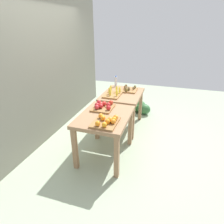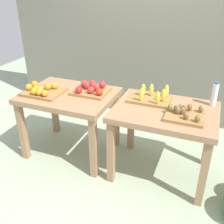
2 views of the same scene
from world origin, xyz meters
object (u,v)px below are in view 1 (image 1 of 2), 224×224
Objects in this scene: apple_bin at (103,106)px; water_bottle at (116,81)px; orange_bin at (106,121)px; kiwi_bin at (129,89)px; display_table_right at (122,98)px; watermelon_pile at (139,107)px; display_table_left at (105,121)px; banana_crate at (113,94)px.

water_bottle reaches higher than apple_bin.
water_bottle is (1.83, 0.39, 0.08)m from orange_bin.
kiwi_bin is 1.41× the size of water_bottle.
display_table_right is at bearing 4.93° from orange_bin.
kiwi_bin is at bearing 167.98° from watermelon_pile.
apple_bin is at bearing -173.23° from water_bottle.
display_table_right is (1.12, 0.00, 0.00)m from display_table_left.
banana_crate is at bearing 141.78° from display_table_right.
orange_bin is at bearing -155.06° from apple_bin.
kiwi_bin is (1.32, -0.10, 0.15)m from display_table_left.
banana_crate reaches higher than display_table_left.
display_table_right is 2.36× the size of orange_bin.
water_bottle reaches higher than watermelon_pile.
kiwi_bin is (1.09, -0.22, -0.01)m from apple_bin.
apple_bin is at bearing 168.82° from kiwi_bin.
banana_crate reaches higher than kiwi_bin.
water_bottle is (0.63, 0.12, 0.08)m from banana_crate.
orange_bin is 1.09× the size of apple_bin.
orange_bin is 1.00× the size of banana_crate.
display_table_right is at bearing -147.97° from water_bottle.
display_table_left is at bearing -170.81° from banana_crate.
water_bottle is at bearing 12.12° from orange_bin.
kiwi_bin reaches higher than display_table_left.
display_table_left and display_table_right have the same top height.
apple_bin reaches higher than display_table_left.
display_table_left is 2.36× the size of banana_crate.
apple_bin reaches higher than kiwi_bin.
apple_bin is (0.23, 0.12, 0.16)m from display_table_left.
display_table_left is 1.60m from water_bottle.
apple_bin is 1.12× the size of kiwi_bin.
display_table_right is 0.57m from water_bottle.
water_bottle is 0.37× the size of watermelon_pile.
banana_crate is at bearing -168.95° from water_bottle.
display_table_left is at bearing 173.00° from watermelon_pile.
water_bottle reaches higher than orange_bin.
apple_bin is at bearing 172.56° from display_table_right.
kiwi_bin is at bearing 0.75° from orange_bin.
water_bottle is (1.32, 0.16, 0.08)m from apple_bin.
water_bottle is at bearing 9.94° from display_table_left.
water_bottle is (1.56, 0.27, 0.24)m from display_table_left.
watermelon_pile is at bearing -3.19° from orange_bin.
banana_crate is at bearing 9.19° from display_table_left.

